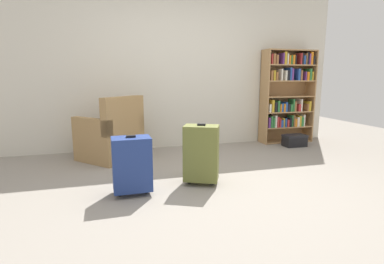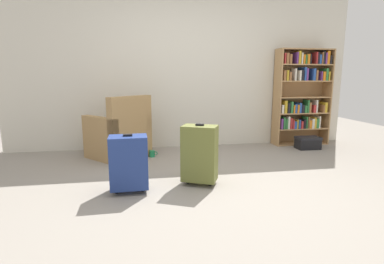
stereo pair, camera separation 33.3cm
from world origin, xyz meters
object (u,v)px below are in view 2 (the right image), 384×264
Objects in this scene: suitcase_olive at (200,153)px; armchair at (120,136)px; suitcase_navy_blue at (129,162)px; bookshelf at (301,95)px; mug at (152,154)px; storage_box at (308,142)px.

armchair is at bearing 125.09° from suitcase_olive.
suitcase_olive is 1.11× the size of suitcase_navy_blue.
suitcase_olive is (-2.11, -1.69, -0.50)m from bookshelf.
suitcase_olive is 0.75m from suitcase_navy_blue.
armchair is at bearing 170.25° from mug.
mug is 0.20× the size of suitcase_navy_blue.
suitcase_navy_blue is at bearing -147.89° from bookshelf.
suitcase_olive is (0.46, -1.24, 0.30)m from mug.
bookshelf is 3.41m from suitcase_navy_blue.
suitcase_navy_blue is at bearing -82.85° from armchair.
armchair is 2.99m from storage_box.
mug is at bearing -9.75° from armchair.
suitcase_navy_blue is at bearing -172.45° from suitcase_olive.
storage_box is at bearing -97.13° from bookshelf.
bookshelf is 1.63× the size of armchair.
storage_box is (2.98, -0.00, -0.21)m from armchair.
mug is (0.46, -0.08, -0.27)m from armchair.
mug is (-2.57, -0.46, -0.80)m from bookshelf.
suitcase_navy_blue is (-2.81, -1.41, 0.21)m from storage_box.
storage_box is 0.56× the size of suitcase_olive.
storage_box is (-0.05, -0.38, -0.74)m from bookshelf.
bookshelf is 2.75m from suitcase_olive.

